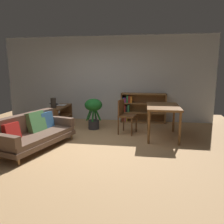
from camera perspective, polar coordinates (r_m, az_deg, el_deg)
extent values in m
plane|color=tan|center=(4.90, -7.28, -8.79)|extent=(8.16, 8.16, 0.00)
cube|color=silver|center=(7.25, -1.62, 8.54)|extent=(6.80, 0.10, 2.70)
cylinder|color=olive|center=(5.39, -10.41, -6.34)|extent=(0.04, 0.04, 0.12)
cylinder|color=olive|center=(4.25, -23.07, -11.83)|extent=(0.04, 0.04, 0.12)
cylinder|color=olive|center=(5.78, -15.89, -5.40)|extent=(0.04, 0.04, 0.12)
cube|color=brown|center=(4.96, -18.98, -6.91)|extent=(1.23, 1.92, 0.10)
cube|color=brown|center=(4.94, -19.05, -5.80)|extent=(1.18, 1.84, 0.10)
cube|color=brown|center=(5.08, -21.72, -2.66)|extent=(0.63, 1.69, 0.39)
cube|color=brown|center=(5.50, -13.35, -2.24)|extent=(0.77, 0.34, 0.19)
cube|color=brown|center=(4.37, -26.52, -6.50)|extent=(0.77, 0.34, 0.19)
cube|color=red|center=(4.67, -24.64, -4.63)|extent=(0.27, 0.37, 0.35)
cube|color=#4C894C|center=(5.10, -19.06, -2.41)|extent=(0.34, 0.49, 0.46)
cube|color=#336093|center=(5.33, -16.76, -2.08)|extent=(0.29, 0.41, 0.39)
cube|color=brown|center=(7.17, -11.82, -0.17)|extent=(0.39, 0.04, 0.60)
cube|color=brown|center=(6.16, -15.46, -2.13)|extent=(0.39, 0.04, 0.60)
cube|color=brown|center=(6.66, -13.49, -1.28)|extent=(0.39, 1.12, 0.04)
cube|color=brown|center=(6.61, -13.60, 1.29)|extent=(0.39, 1.16, 0.04)
cube|color=brown|center=(6.72, -13.39, -3.40)|extent=(0.39, 1.12, 0.04)
cube|color=silver|center=(6.78, -12.91, 1.79)|extent=(0.26, 0.31, 0.02)
cube|color=black|center=(6.84, -14.76, 2.04)|extent=(0.25, 0.29, 0.05)
cylinder|color=#2D2823|center=(6.30, -14.96, 2.25)|extent=(0.15, 0.15, 0.28)
cylinder|color=slate|center=(6.30, -14.98, 2.76)|extent=(0.08, 0.08, 0.01)
cylinder|color=#333338|center=(6.23, -4.75, -3.28)|extent=(0.30, 0.30, 0.25)
cylinder|color=#1E6B28|center=(6.14, -3.93, -0.11)|extent=(0.23, 0.07, 0.48)
cylinder|color=#1E6B28|center=(6.23, -4.49, 0.37)|extent=(0.08, 0.22, 0.55)
cylinder|color=#1E6B28|center=(6.22, -5.50, -0.21)|extent=(0.20, 0.11, 0.43)
cylinder|color=#1E6B28|center=(6.13, -5.74, 0.26)|extent=(0.22, 0.12, 0.56)
cylinder|color=#1E6B28|center=(6.09, -4.96, -0.81)|extent=(0.05, 0.21, 0.36)
ellipsoid|color=#1E6B28|center=(6.12, -4.84, 1.85)|extent=(0.49, 0.49, 0.34)
cylinder|color=brown|center=(6.06, 9.43, -1.40)|extent=(0.06, 0.06, 0.74)
cylinder|color=brown|center=(4.98, 9.54, -4.07)|extent=(0.06, 0.06, 0.74)
cylinder|color=brown|center=(6.11, 15.70, -1.56)|extent=(0.06, 0.06, 0.74)
cylinder|color=brown|center=(5.04, 17.18, -4.24)|extent=(0.06, 0.06, 0.74)
cube|color=brown|center=(5.46, 13.11, 1.34)|extent=(0.77, 1.21, 0.05)
cylinder|color=brown|center=(5.91, 6.32, -3.05)|extent=(0.04, 0.04, 0.45)
cylinder|color=brown|center=(5.53, 5.14, -4.00)|extent=(0.04, 0.04, 0.45)
cylinder|color=brown|center=(6.02, 3.01, -2.76)|extent=(0.04, 0.04, 0.45)
cylinder|color=brown|center=(5.64, 1.64, -3.66)|extent=(0.04, 0.04, 0.45)
cube|color=brown|center=(5.72, 4.06, -0.96)|extent=(0.49, 0.53, 0.04)
cube|color=brown|center=(5.74, 2.38, 1.29)|extent=(0.13, 0.40, 0.39)
cube|color=olive|center=(7.05, 2.52, 1.23)|extent=(0.04, 0.31, 0.93)
cube|color=olive|center=(7.04, 13.66, 0.91)|extent=(0.04, 0.31, 0.93)
cube|color=olive|center=(6.95, 8.18, 4.69)|extent=(1.40, 0.31, 0.04)
cube|color=olive|center=(7.10, 7.99, -2.47)|extent=(1.40, 0.31, 0.04)
cube|color=olive|center=(7.15, 8.10, 1.26)|extent=(1.37, 0.04, 0.93)
cube|color=olive|center=(7.04, 8.05, -0.12)|extent=(1.37, 0.30, 0.04)
cube|color=olive|center=(6.99, 8.12, 2.27)|extent=(1.37, 0.30, 0.04)
cube|color=red|center=(7.10, 2.92, -1.46)|extent=(0.03, 0.26, 0.19)
cube|color=orange|center=(7.08, 3.26, -1.48)|extent=(0.03, 0.19, 0.19)
cube|color=#993884|center=(7.08, 3.57, -1.34)|extent=(0.03, 0.24, 0.23)
cube|color=gold|center=(7.08, 3.89, -1.29)|extent=(0.04, 0.25, 0.24)
cube|color=silver|center=(7.03, 3.00, 0.74)|extent=(0.05, 0.20, 0.15)
cube|color=red|center=(7.02, 3.42, 0.97)|extent=(0.03, 0.21, 0.21)
cube|color=black|center=(7.01, 3.81, 0.84)|extent=(0.05, 0.19, 0.18)
cube|color=#337F47|center=(7.01, 4.31, 1.00)|extent=(0.06, 0.22, 0.23)
cube|color=#2D5199|center=(7.00, 2.99, 3.20)|extent=(0.04, 0.25, 0.16)
cube|color=#993884|center=(6.98, 3.48, 3.14)|extent=(0.06, 0.22, 0.15)
cube|color=#337F47|center=(6.97, 4.05, 3.43)|extent=(0.05, 0.21, 0.23)
cube|color=red|center=(6.97, 4.50, 3.38)|extent=(0.04, 0.23, 0.22)
cube|color=orange|center=(6.97, 5.00, 3.30)|extent=(0.07, 0.24, 0.20)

